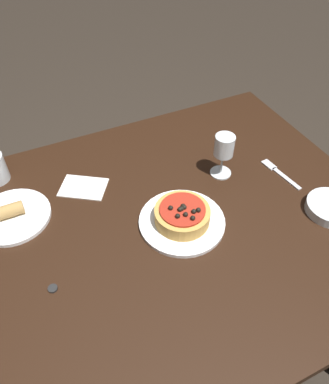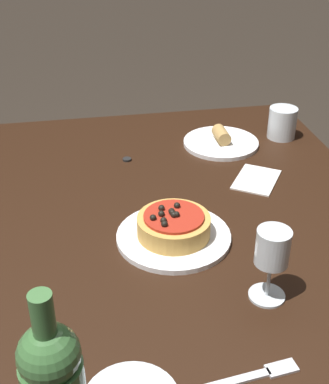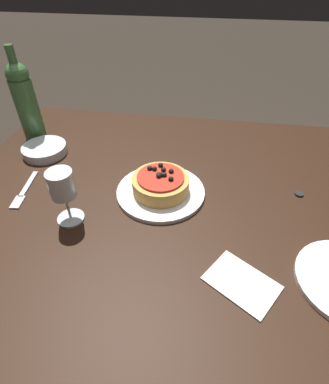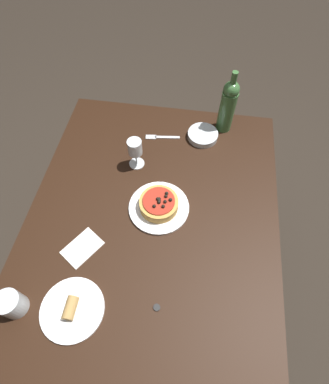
% 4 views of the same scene
% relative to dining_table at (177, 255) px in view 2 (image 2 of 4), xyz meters
% --- Properties ---
extents(dining_table, '(1.31, 1.01, 0.77)m').
position_rel_dining_table_xyz_m(dining_table, '(0.00, 0.00, 0.00)').
color(dining_table, black).
rests_on(dining_table, ground_plane).
extents(dinner_plate, '(0.25, 0.25, 0.01)m').
position_rel_dining_table_xyz_m(dinner_plate, '(0.06, -0.02, 0.10)').
color(dinner_plate, white).
rests_on(dinner_plate, dining_table).
extents(pizza, '(0.16, 0.16, 0.06)m').
position_rel_dining_table_xyz_m(pizza, '(0.06, -0.02, 0.13)').
color(pizza, gold).
rests_on(pizza, dinner_plate).
extents(wine_glass, '(0.07, 0.07, 0.15)m').
position_rel_dining_table_xyz_m(wine_glass, '(0.27, 0.11, 0.19)').
color(wine_glass, silver).
rests_on(wine_glass, dining_table).
extents(water_cup, '(0.08, 0.08, 0.09)m').
position_rel_dining_table_xyz_m(water_cup, '(-0.40, 0.40, 0.14)').
color(water_cup, silver).
rests_on(water_cup, dining_table).
extents(fork, '(0.04, 0.17, 0.00)m').
position_rel_dining_table_xyz_m(fork, '(0.44, 0.03, 0.09)').
color(fork, silver).
rests_on(fork, dining_table).
extents(side_plate, '(0.22, 0.22, 0.05)m').
position_rel_dining_table_xyz_m(side_plate, '(-0.38, 0.21, 0.10)').
color(side_plate, white).
rests_on(side_plate, dining_table).
extents(paper_napkin, '(0.17, 0.16, 0.00)m').
position_rel_dining_table_xyz_m(paper_napkin, '(-0.16, 0.24, 0.09)').
color(paper_napkin, silver).
rests_on(paper_napkin, dining_table).
extents(bottle_cap, '(0.02, 0.02, 0.01)m').
position_rel_dining_table_xyz_m(bottle_cap, '(-0.33, -0.07, 0.09)').
color(bottle_cap, black).
rests_on(bottle_cap, dining_table).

